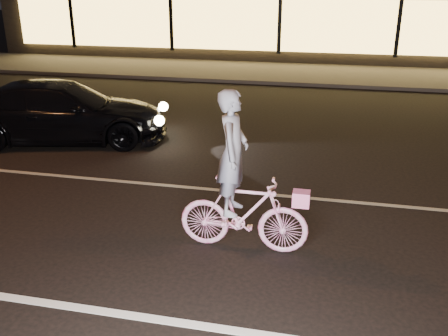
# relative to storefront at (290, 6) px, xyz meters

# --- Properties ---
(ground) EXTENTS (90.00, 90.00, 0.00)m
(ground) POSITION_rel_storefront_xyz_m (0.00, -18.97, -2.15)
(ground) COLOR black
(ground) RESTS_ON ground
(lane_stripe_near) EXTENTS (60.00, 0.12, 0.01)m
(lane_stripe_near) POSITION_rel_storefront_xyz_m (0.00, -20.47, -2.14)
(lane_stripe_near) COLOR silver
(lane_stripe_near) RESTS_ON ground
(lane_stripe_far) EXTENTS (60.00, 0.10, 0.01)m
(lane_stripe_far) POSITION_rel_storefront_xyz_m (0.00, -16.97, -2.14)
(lane_stripe_far) COLOR gray
(lane_stripe_far) RESTS_ON ground
(sidewalk) EXTENTS (30.00, 4.00, 0.12)m
(sidewalk) POSITION_rel_storefront_xyz_m (0.00, -5.97, -2.09)
(sidewalk) COLOR #383533
(sidewalk) RESTS_ON ground
(storefront) EXTENTS (25.40, 8.42, 4.20)m
(storefront) POSITION_rel_storefront_xyz_m (0.00, 0.00, 0.00)
(storefront) COLOR black
(storefront) RESTS_ON ground
(cyclist) EXTENTS (1.71, 0.59, 2.16)m
(cyclist) POSITION_rel_storefront_xyz_m (1.24, -18.79, -1.38)
(cyclist) COLOR #EE3896
(cyclist) RESTS_ON ground
(sedan) EXTENTS (4.84, 2.94, 1.31)m
(sedan) POSITION_rel_storefront_xyz_m (-3.45, -15.01, -1.49)
(sedan) COLOR black
(sedan) RESTS_ON ground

